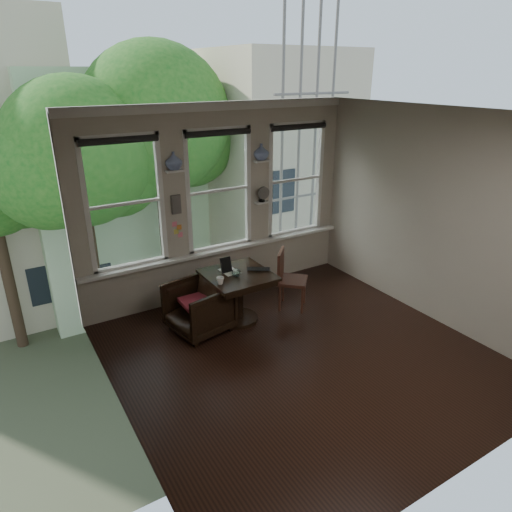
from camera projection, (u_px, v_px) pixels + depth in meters
ground at (301, 356)px, 5.89m from camera, size 4.50×4.50×0.00m
ceiling at (311, 113)px, 4.75m from camera, size 4.50×4.50×0.00m
wall_back at (218, 203)px, 7.10m from camera, size 4.50×0.00×4.50m
wall_front at (481, 337)px, 3.54m from camera, size 4.50×0.00×4.50m
wall_left at (112, 293)px, 4.24m from camera, size 0.00×4.50×4.50m
wall_right at (434, 217)px, 6.40m from camera, size 0.00×4.50×4.50m
window_left at (124, 204)px, 6.33m from camera, size 1.10×0.12×1.90m
window_center at (218, 190)px, 7.02m from camera, size 1.10×0.12×1.90m
window_right at (294, 179)px, 7.72m from camera, size 1.10×0.12×1.90m
shelf_left at (174, 171)px, 6.44m from camera, size 0.26×0.16×0.03m
shelf_right at (261, 161)px, 7.14m from camera, size 0.26×0.16×0.03m
intercom at (176, 204)px, 6.66m from camera, size 0.14×0.06×0.28m
sticky_notes at (177, 227)px, 6.79m from camera, size 0.16×0.01×0.24m
desk_fan at (262, 196)px, 7.34m from camera, size 0.20×0.20×0.24m
vase_left at (174, 161)px, 6.39m from camera, size 0.24×0.24×0.25m
vase_right at (261, 152)px, 7.09m from camera, size 0.24×0.24×0.25m
table at (238, 297)px, 6.58m from camera, size 0.90×0.90×0.75m
armchair_left at (199, 308)px, 6.33m from camera, size 0.91×0.89×0.72m
cushion_red at (199, 302)px, 6.29m from camera, size 0.45×0.45×0.06m
side_chair_right at (293, 280)px, 6.93m from camera, size 0.59×0.59×0.92m
laptop at (259, 271)px, 6.50m from camera, size 0.39×0.35×0.03m
mug at (220, 281)px, 6.12m from camera, size 0.13×0.13×0.10m
drinking_glass at (236, 273)px, 6.34m from camera, size 0.14×0.14×0.10m
tablet at (226, 265)px, 6.46m from camera, size 0.16×0.08×0.22m
papers at (229, 271)px, 6.52m from camera, size 0.23×0.31×0.00m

